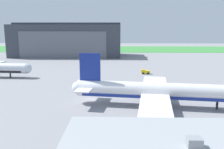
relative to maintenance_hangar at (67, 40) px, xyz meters
The scene contains 5 objects.
ground_plane 106.52m from the maintenance_hangar, 75.26° to the right, with size 440.00×440.00×0.00m, color gray.
grass_field_strip 56.56m from the maintenance_hangar, 60.95° to the left, with size 440.00×56.00×0.08m, color #3E8A40.
maintenance_hangar is the anchor object (origin of this frame).
airliner_near_right 118.04m from the maintenance_hangar, 67.10° to the right, with size 47.26×40.03×13.91m.
pushback_tractor 79.80m from the maintenance_hangar, 53.53° to the right, with size 3.79×2.46×1.98m.
Camera 1 is at (8.27, -70.71, 21.49)m, focal length 40.57 mm.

